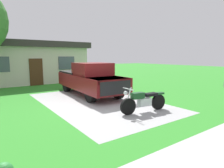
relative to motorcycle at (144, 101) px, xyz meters
name	(u,v)px	position (x,y,z in m)	size (l,w,h in m)	color
ground_plane	(98,102)	(-0.61, 2.56, -0.47)	(80.00, 80.00, 0.00)	#33902C
driveway_pad	(98,102)	(-0.61, 2.56, -0.47)	(4.79, 7.98, 0.01)	#ABABAB
motorcycle	(144,101)	(0.00, 0.00, 0.00)	(2.21, 0.70, 1.09)	black
pickup_truck	(89,79)	(-0.05, 4.49, 0.48)	(2.28, 5.72, 1.90)	black
neighbor_house	(28,62)	(-1.66, 12.68, 1.32)	(9.60, 5.60, 3.50)	beige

